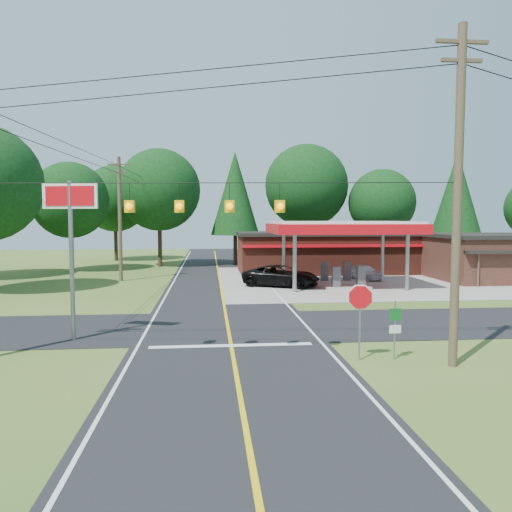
{
  "coord_description": "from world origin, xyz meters",
  "views": [
    {
      "loc": [
        -0.86,
        -23.17,
        5.1
      ],
      "look_at": [
        2.0,
        7.0,
        2.8
      ],
      "focal_mm": 35.0,
      "sensor_mm": 36.0,
      "label": 1
    }
  ],
  "objects": [
    {
      "name": "utility_pole_far_left",
      "position": [
        -8.0,
        18.0,
        5.2
      ],
      "size": [
        1.8,
        0.3,
        10.0
      ],
      "color": "#473828",
      "rests_on": "ground"
    },
    {
      "name": "lane_center_yellow",
      "position": [
        0.0,
        0.0,
        0.03
      ],
      "size": [
        0.15,
        110.0,
        0.0
      ],
      "primitive_type": "cube",
      "color": "yellow",
      "rests_on": "main_highway"
    },
    {
      "name": "utility_pole_near_right",
      "position": [
        7.5,
        -7.0,
        5.96
      ],
      "size": [
        1.8,
        0.3,
        11.5
      ],
      "color": "#473828",
      "rests_on": "ground"
    },
    {
      "name": "utility_pole_north",
      "position": [
        -6.5,
        35.0,
        4.75
      ],
      "size": [
        0.3,
        0.3,
        9.5
      ],
      "color": "#473828",
      "rests_on": "ground"
    },
    {
      "name": "gas_canopy",
      "position": [
        9.0,
        13.0,
        4.27
      ],
      "size": [
        10.6,
        7.4,
        4.88
      ],
      "color": "gray",
      "rests_on": "ground"
    },
    {
      "name": "main_highway",
      "position": [
        0.0,
        0.0,
        0.01
      ],
      "size": [
        8.0,
        120.0,
        0.02
      ],
      "primitive_type": "cube",
      "color": "black",
      "rests_on": "ground"
    },
    {
      "name": "treeline_backdrop",
      "position": [
        0.82,
        24.01,
        7.49
      ],
      "size": [
        70.27,
        51.59,
        13.3
      ],
      "color": "#332316",
      "rests_on": "ground"
    },
    {
      "name": "route_sign_post",
      "position": [
        5.8,
        -6.02,
        1.27
      ],
      "size": [
        0.44,
        0.09,
        2.14
      ],
      "color": "gray",
      "rests_on": "ground"
    },
    {
      "name": "suv_car",
      "position": [
        4.5,
        13.44,
        0.79
      ],
      "size": [
        7.63,
        7.63,
        1.58
      ],
      "primitive_type": "imported",
      "rotation": [
        0.0,
        0.0,
        1.11
      ],
      "color": "black",
      "rests_on": "ground"
    },
    {
      "name": "big_stop_sign",
      "position": [
        -6.52,
        -2.01,
        4.91
      ],
      "size": [
        2.38,
        0.78,
        6.63
      ],
      "color": "gray",
      "rests_on": "ground"
    },
    {
      "name": "convenience_store",
      "position": [
        10.0,
        22.98,
        1.92
      ],
      "size": [
        16.4,
        7.55,
        3.8
      ],
      "color": "#5C251A",
      "rests_on": "ground"
    },
    {
      "name": "ground",
      "position": [
        0.0,
        0.0,
        0.0
      ],
      "size": [
        120.0,
        120.0,
        0.0
      ],
      "primitive_type": "plane",
      "color": "#3C5B20",
      "rests_on": "ground"
    },
    {
      "name": "octagonal_stop_sign",
      "position": [
        4.5,
        -6.01,
        2.09
      ],
      "size": [
        0.95,
        0.18,
        2.77
      ],
      "color": "gray",
      "rests_on": "ground"
    },
    {
      "name": "cross_road",
      "position": [
        0.0,
        0.0,
        0.01
      ],
      "size": [
        70.0,
        7.0,
        0.02
      ],
      "primitive_type": "cube",
      "color": "black",
      "rests_on": "ground"
    },
    {
      "name": "sedan_car",
      "position": [
        12.0,
        17.0,
        0.63
      ],
      "size": [
        4.86,
        4.86,
        1.26
      ],
      "primitive_type": "imported",
      "rotation": [
        0.0,
        0.0,
        0.41
      ],
      "color": "silver",
      "rests_on": "ground"
    },
    {
      "name": "overhead_beacons",
      "position": [
        -1.0,
        -6.0,
        6.21
      ],
      "size": [
        17.04,
        2.04,
        1.03
      ],
      "color": "black",
      "rests_on": "ground"
    }
  ]
}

